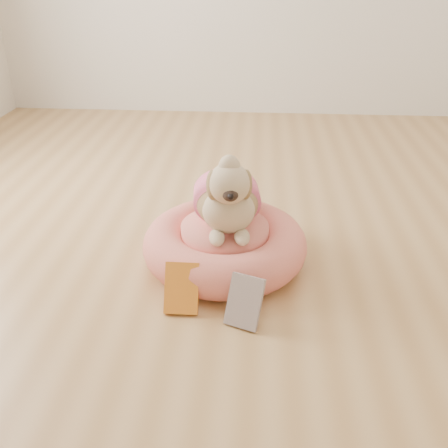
# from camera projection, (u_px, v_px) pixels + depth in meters

# --- Properties ---
(floor) EXTENTS (4.50, 4.50, 0.00)m
(floor) POSITION_uv_depth(u_px,v_px,m) (223.00, 246.00, 2.31)
(floor) COLOR #AE7F48
(floor) RESTS_ON ground
(pet_bed) EXTENTS (0.70, 0.70, 0.18)m
(pet_bed) POSITION_uv_depth(u_px,v_px,m) (225.00, 244.00, 2.15)
(pet_bed) COLOR #D16351
(pet_bed) RESTS_ON floor
(dog) EXTENTS (0.40, 0.53, 0.36)m
(dog) POSITION_uv_depth(u_px,v_px,m) (227.00, 184.00, 2.03)
(dog) COLOR brown
(dog) RESTS_ON pet_bed
(book_yellow) EXTENTS (0.13, 0.12, 0.18)m
(book_yellow) POSITION_uv_depth(u_px,v_px,m) (182.00, 288.00, 1.87)
(book_yellow) COLOR gold
(book_yellow) RESTS_ON floor
(book_white) EXTENTS (0.15, 0.14, 0.18)m
(book_white) POSITION_uv_depth(u_px,v_px,m) (245.00, 302.00, 1.79)
(book_white) COLOR white
(book_white) RESTS_ON floor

